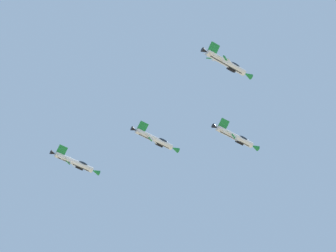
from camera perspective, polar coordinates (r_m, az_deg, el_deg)
name	(u,v)px	position (r m, az deg, el deg)	size (l,w,h in m)	color
fighter_jet_lead	(235,137)	(173.34, 6.25, -1.03)	(11.20, 13.32, 8.29)	silver
fighter_jet_left_wing	(155,139)	(176.88, -1.21, -1.25)	(11.20, 13.36, 8.47)	silver
fighter_jet_right_wing	(227,63)	(161.61, 5.44, 5.78)	(11.20, 13.23, 7.72)	silver
fighter_jet_left_outer	(75,163)	(181.95, -8.59, -3.36)	(11.20, 13.32, 8.28)	silver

